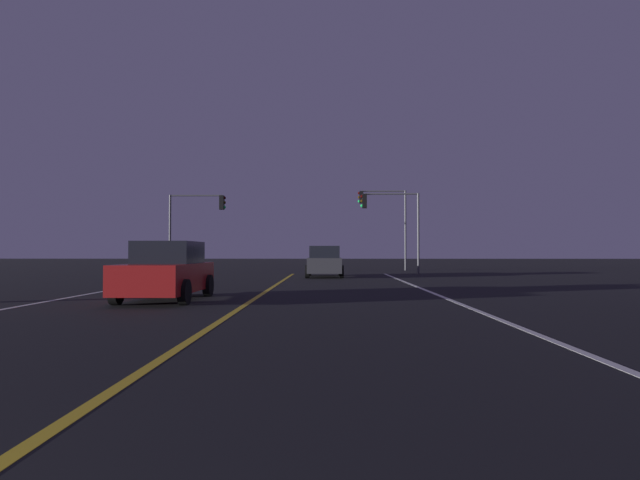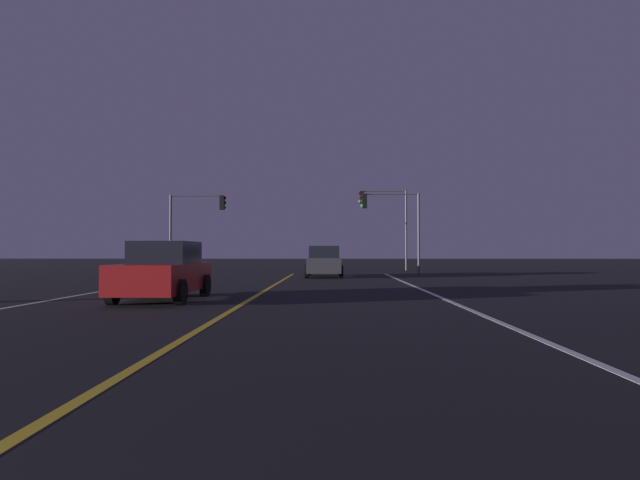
% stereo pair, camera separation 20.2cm
% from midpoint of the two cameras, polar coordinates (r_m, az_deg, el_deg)
% --- Properties ---
extents(lane_edge_right, '(0.16, 38.90, 0.01)m').
position_cam_midpoint_polar(lane_edge_right, '(13.65, 15.60, -7.11)').
color(lane_edge_right, silver).
rests_on(lane_edge_right, ground).
extents(lane_edge_left, '(0.16, 38.90, 0.01)m').
position_cam_midpoint_polar(lane_edge_left, '(15.44, -30.52, -6.29)').
color(lane_edge_left, silver).
rests_on(lane_edge_left, ground).
extents(lane_center_divider, '(0.16, 38.90, 0.01)m').
position_cam_midpoint_polar(lane_center_divider, '(13.40, -8.98, -7.25)').
color(lane_center_divider, gold).
rests_on(lane_center_divider, ground).
extents(car_oncoming, '(2.02, 4.30, 1.70)m').
position_cam_midpoint_polar(car_oncoming, '(15.77, -16.71, -3.32)').
color(car_oncoming, black).
rests_on(car_oncoming, ground).
extents(car_ahead_far, '(2.02, 4.30, 1.70)m').
position_cam_midpoint_polar(car_ahead_far, '(28.74, 0.31, -2.41)').
color(car_ahead_far, black).
rests_on(car_ahead_far, ground).
extents(traffic_light_near_right, '(3.73, 0.36, 5.10)m').
position_cam_midpoint_polar(traffic_light_near_right, '(33.39, 7.42, 2.94)').
color(traffic_light_near_right, '#4C4C51').
rests_on(traffic_light_near_right, ground).
extents(traffic_light_near_left, '(3.64, 0.36, 5.02)m').
position_cam_midpoint_polar(traffic_light_near_left, '(34.21, -13.35, 2.76)').
color(traffic_light_near_left, '#4C4C51').
rests_on(traffic_light_near_left, ground).
extents(traffic_light_far_right, '(3.58, 0.36, 5.91)m').
position_cam_midpoint_polar(traffic_light_far_right, '(38.90, 6.76, 3.16)').
color(traffic_light_far_right, '#4C4C51').
rests_on(traffic_light_far_right, ground).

